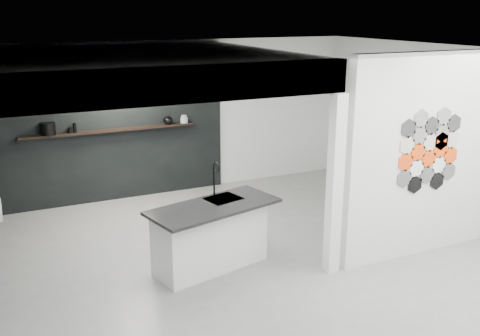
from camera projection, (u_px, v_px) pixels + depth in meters
name	position (u px, v px, depth m)	size (l,w,h in m)	color
floor	(242.00, 252.00, 7.61)	(7.00, 6.00, 0.01)	slate
partition_panel	(422.00, 157.00, 7.23)	(2.45, 0.15, 2.80)	silver
bay_clad_back	(104.00, 137.00, 9.35)	(4.40, 0.04, 2.35)	black
bulkhead	(125.00, 68.00, 7.24)	(4.40, 4.00, 0.40)	silver
corner_column	(335.00, 186.00, 6.73)	(0.16, 0.16, 2.35)	silver
fascia_beam	(167.00, 85.00, 5.56)	(4.40, 0.16, 0.40)	silver
display_shelf	(110.00, 130.00, 9.26)	(3.00, 0.15, 0.04)	black
kitchen_island	(211.00, 235.00, 7.02)	(1.84, 1.14, 1.37)	silver
stockpot	(48.00, 129.00, 8.82)	(0.25, 0.25, 0.20)	black
kettle	(168.00, 120.00, 9.65)	(0.17, 0.17, 0.15)	black
glass_bowl	(184.00, 120.00, 9.78)	(0.14, 0.14, 0.10)	gray
glass_vase	(184.00, 119.00, 9.77)	(0.10, 0.10, 0.14)	gray
bottle_dark	(75.00, 128.00, 8.99)	(0.06, 0.06, 0.16)	black
utensil_cup	(70.00, 130.00, 8.97)	(0.07, 0.07, 0.09)	black
hex_tile_cluster	(430.00, 150.00, 7.14)	(1.04, 0.02, 1.16)	black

